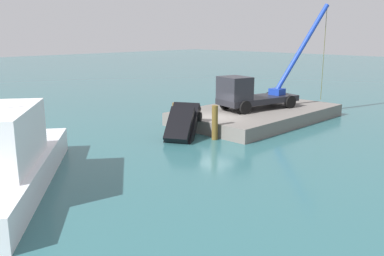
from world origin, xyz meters
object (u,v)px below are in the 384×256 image
at_px(crane_truck, 252,91).
at_px(moored_yacht, 18,164).
at_px(salvaged_car, 181,131).
at_px(dock_worker, 223,96).

distance_m(crane_truck, moored_yacht, 18.28).
height_order(salvaged_car, moored_yacht, moored_yacht).
xyz_separation_m(dock_worker, moored_yacht, (16.93, 1.56, -1.31)).
height_order(dock_worker, salvaged_car, dock_worker).
bearing_deg(dock_worker, moored_yacht, 5.27).
height_order(crane_truck, salvaged_car, crane_truck).
bearing_deg(crane_truck, dock_worker, -55.87).
bearing_deg(salvaged_car, crane_truck, -178.37).
xyz_separation_m(dock_worker, salvaged_car, (6.57, 2.09, -1.31)).
height_order(dock_worker, moored_yacht, moored_yacht).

